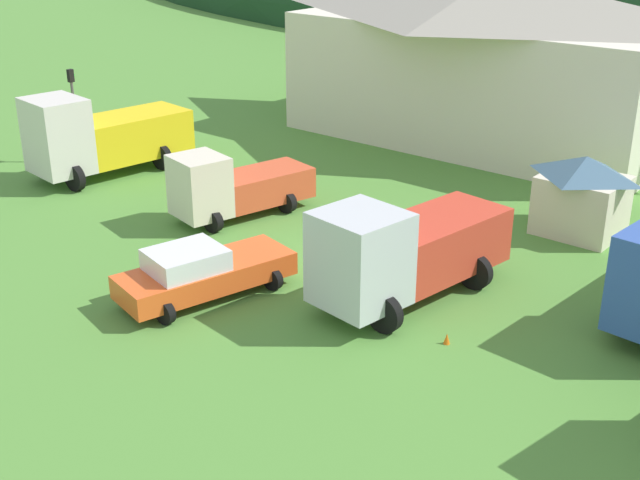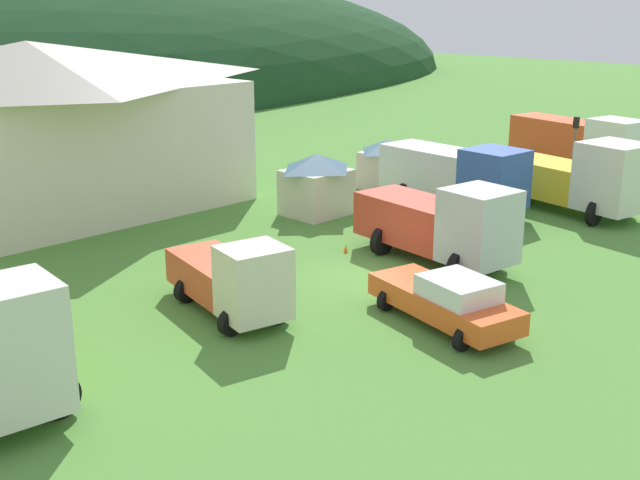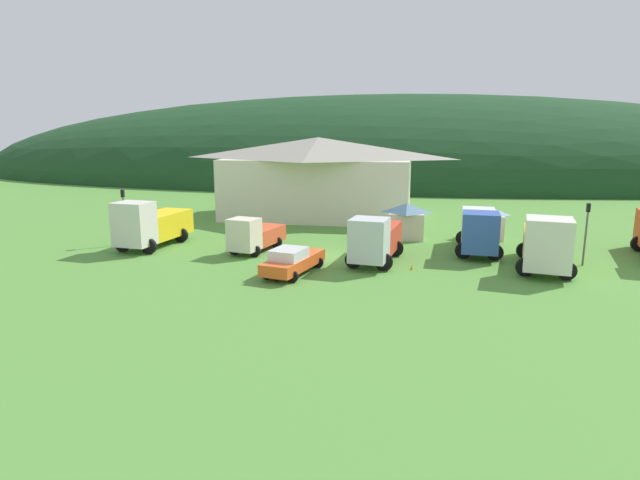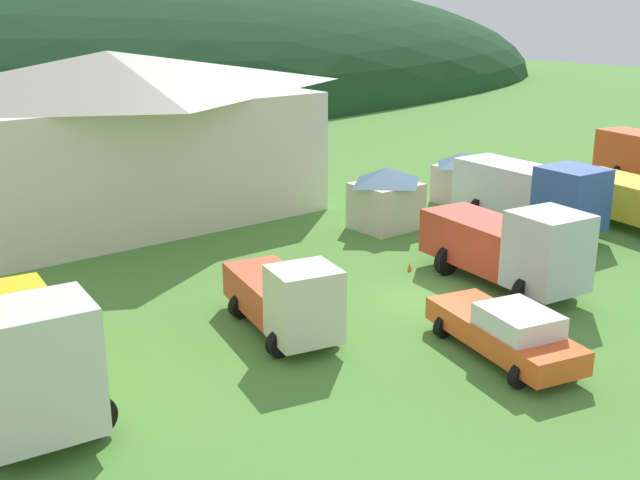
% 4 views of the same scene
% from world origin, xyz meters
% --- Properties ---
extents(ground_plane, '(200.00, 200.00, 0.00)m').
position_xyz_m(ground_plane, '(0.00, 0.00, 0.00)').
color(ground_plane, '#518C38').
extents(depot_building, '(19.28, 10.53, 7.86)m').
position_xyz_m(depot_building, '(-3.92, 16.41, 4.05)').
color(depot_building, silver).
rests_on(depot_building, ground).
extents(play_shed_cream, '(2.96, 2.63, 2.84)m').
position_xyz_m(play_shed_cream, '(4.99, 7.27, 1.47)').
color(play_shed_cream, beige).
rests_on(play_shed_cream, ground).
extents(flatbed_truck_yellow, '(3.76, 7.12, 3.63)m').
position_xyz_m(flatbed_truck_yellow, '(-13.53, 0.51, 1.74)').
color(flatbed_truck_yellow, silver).
rests_on(flatbed_truck_yellow, ground).
extents(light_truck_cream, '(3.10, 5.66, 2.61)m').
position_xyz_m(light_truck_cream, '(-5.58, 0.47, 1.23)').
color(light_truck_cream, beige).
rests_on(light_truck_cream, ground).
extents(tow_truck_silver, '(3.56, 6.93, 3.22)m').
position_xyz_m(tow_truck_silver, '(3.16, -1.15, 1.61)').
color(tow_truck_silver, silver).
rests_on(tow_truck_silver, ground).
extents(service_pickup_orange, '(3.13, 5.62, 1.66)m').
position_xyz_m(service_pickup_orange, '(-1.52, -4.80, 0.83)').
color(service_pickup_orange, '#F05922').
rests_on(service_pickup_orange, ground).
extents(traffic_light_west, '(0.20, 0.32, 4.19)m').
position_xyz_m(traffic_light_west, '(-15.85, 0.93, 2.57)').
color(traffic_light_west, '#4C4C51').
rests_on(traffic_light_west, ground).
extents(traffic_cone_near_pickup, '(0.36, 0.36, 0.62)m').
position_xyz_m(traffic_cone_near_pickup, '(5.59, -2.52, 0.00)').
color(traffic_cone_near_pickup, orange).
rests_on(traffic_cone_near_pickup, ground).
extents(traffic_cone_mid_row, '(0.36, 0.36, 0.64)m').
position_xyz_m(traffic_cone_mid_row, '(1.68, 2.37, 0.00)').
color(traffic_cone_mid_row, orange).
rests_on(traffic_cone_mid_row, ground).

